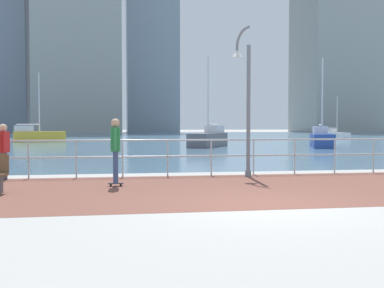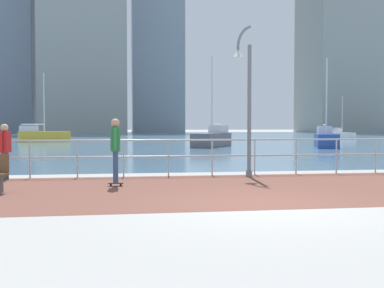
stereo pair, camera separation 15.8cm
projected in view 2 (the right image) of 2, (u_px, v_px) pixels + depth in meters
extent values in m
plane|color=#ADAAA5|center=(151.00, 140.00, 48.88)|extent=(220.00, 220.00, 0.00)
cube|color=brown|center=(235.00, 188.00, 11.81)|extent=(28.00, 6.13, 0.01)
cube|color=slate|center=(146.00, 138.00, 59.33)|extent=(180.00, 88.00, 0.00)
cylinder|color=#B2BCC1|center=(30.00, 160.00, 14.01)|extent=(0.05, 0.05, 1.14)
cylinder|color=#B2BCC1|center=(77.00, 159.00, 14.21)|extent=(0.05, 0.05, 1.14)
cylinder|color=#B2BCC1|center=(124.00, 159.00, 14.41)|extent=(0.05, 0.05, 1.14)
cylinder|color=#B2BCC1|center=(168.00, 158.00, 14.61)|extent=(0.05, 0.05, 1.14)
cylinder|color=#B2BCC1|center=(212.00, 158.00, 14.82)|extent=(0.05, 0.05, 1.14)
cylinder|color=#B2BCC1|center=(255.00, 157.00, 15.02)|extent=(0.05, 0.05, 1.14)
cylinder|color=#B2BCC1|center=(296.00, 157.00, 15.22)|extent=(0.05, 0.05, 1.14)
cylinder|color=#B2BCC1|center=(336.00, 156.00, 15.43)|extent=(0.05, 0.05, 1.14)
cylinder|color=#B2BCC1|center=(376.00, 156.00, 15.63)|extent=(0.05, 0.05, 1.14)
cylinder|color=#B2BCC1|center=(212.00, 140.00, 14.79)|extent=(25.20, 0.06, 0.06)
cylinder|color=#B2BCC1|center=(212.00, 156.00, 14.82)|extent=(25.20, 0.06, 0.06)
cylinder|color=slate|center=(249.00, 174.00, 14.40)|extent=(0.19, 0.19, 0.20)
cylinder|color=slate|center=(249.00, 111.00, 14.32)|extent=(0.12, 0.12, 4.07)
cylinder|color=slate|center=(248.00, 28.00, 14.28)|extent=(0.16, 0.20, 0.11)
cylinder|color=slate|center=(245.00, 30.00, 14.40)|extent=(0.16, 0.21, 0.15)
cylinder|color=slate|center=(242.00, 33.00, 14.51)|extent=(0.16, 0.20, 0.18)
cylinder|color=slate|center=(240.00, 38.00, 14.60)|extent=(0.15, 0.18, 0.19)
cylinder|color=slate|center=(239.00, 42.00, 14.66)|extent=(0.13, 0.15, 0.19)
cylinder|color=slate|center=(238.00, 47.00, 14.68)|extent=(0.11, 0.11, 0.17)
cone|color=silver|center=(238.00, 54.00, 14.69)|extent=(0.36, 0.36, 0.22)
cylinder|color=black|center=(111.00, 185.00, 12.12)|extent=(0.06, 0.03, 0.06)
cylinder|color=black|center=(111.00, 185.00, 12.20)|extent=(0.06, 0.03, 0.06)
cylinder|color=black|center=(121.00, 185.00, 12.15)|extent=(0.06, 0.03, 0.06)
cylinder|color=black|center=(121.00, 185.00, 12.23)|extent=(0.06, 0.03, 0.06)
cube|color=black|center=(116.00, 183.00, 12.17)|extent=(0.40, 0.12, 0.02)
cylinder|color=#384C7A|center=(116.00, 167.00, 12.08)|extent=(0.13, 0.13, 0.83)
cylinder|color=#384C7A|center=(116.00, 167.00, 12.24)|extent=(0.13, 0.13, 0.83)
cube|color=#2D8C4C|center=(115.00, 139.00, 12.13)|extent=(0.25, 0.35, 0.62)
cylinder|color=#2D8C4C|center=(115.00, 139.00, 11.90)|extent=(0.09, 0.09, 0.59)
cylinder|color=#2D8C4C|center=(116.00, 139.00, 12.35)|extent=(0.09, 0.09, 0.59)
sphere|color=tan|center=(115.00, 123.00, 12.11)|extent=(0.23, 0.23, 0.23)
cylinder|color=#4C4C51|center=(6.00, 166.00, 13.66)|extent=(0.16, 0.16, 0.81)
cylinder|color=#4C4C51|center=(4.00, 166.00, 13.50)|extent=(0.16, 0.16, 0.81)
cube|color=red|center=(5.00, 142.00, 13.55)|extent=(0.31, 0.39, 0.60)
cylinder|color=red|center=(9.00, 141.00, 13.77)|extent=(0.11, 0.11, 0.57)
cylinder|color=red|center=(1.00, 142.00, 13.32)|extent=(0.11, 0.11, 0.57)
sphere|color=#DBAD89|center=(4.00, 128.00, 13.53)|extent=(0.22, 0.22, 0.22)
cube|color=#3F4247|center=(0.00, 184.00, 10.88)|extent=(0.08, 0.38, 0.45)
cube|color=white|center=(342.00, 136.00, 53.02)|extent=(1.70, 3.65, 0.75)
cube|color=silver|center=(336.00, 131.00, 53.99)|extent=(0.98, 1.38, 0.42)
cylinder|color=silver|center=(342.00, 114.00, 52.92)|extent=(0.08, 0.08, 4.18)
cylinder|color=silver|center=(338.00, 128.00, 53.72)|extent=(0.35, 1.57, 0.07)
cube|color=#284799|center=(326.00, 141.00, 33.48)|extent=(2.86, 4.79, 0.98)
cube|color=silver|center=(324.00, 130.00, 34.80)|extent=(1.48, 1.88, 0.55)
cylinder|color=silver|center=(326.00, 96.00, 33.35)|extent=(0.11, 0.11, 5.45)
cylinder|color=silver|center=(325.00, 125.00, 34.42)|extent=(0.77, 1.97, 0.09)
cube|color=gold|center=(44.00, 137.00, 44.33)|extent=(4.90, 2.58, 1.00)
cube|color=silver|center=(29.00, 129.00, 43.76)|extent=(1.89, 1.40, 0.56)
cylinder|color=silver|center=(44.00, 102.00, 44.20)|extent=(0.11, 0.11, 5.58)
cylinder|color=silver|center=(33.00, 124.00, 43.89)|extent=(2.06, 0.61, 0.09)
cube|color=#595960|center=(212.00, 140.00, 34.15)|extent=(3.72, 4.80, 1.01)
cube|color=silver|center=(218.00, 129.00, 35.42)|extent=(1.76, 1.99, 0.56)
cylinder|color=silver|center=(212.00, 95.00, 34.02)|extent=(0.11, 0.11, 5.63)
cylinder|color=silver|center=(217.00, 124.00, 35.06)|extent=(1.19, 1.86, 0.09)
cube|color=#939993|center=(84.00, 20.00, 90.13)|extent=(16.29, 11.86, 43.97)
cube|color=#8493A3|center=(157.00, 27.00, 105.78)|extent=(11.28, 14.31, 47.98)
cube|color=#939993|center=(341.00, 36.00, 102.48)|extent=(15.32, 16.11, 42.68)
cube|color=slate|center=(2.00, 49.00, 96.59)|extent=(14.31, 14.58, 35.02)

